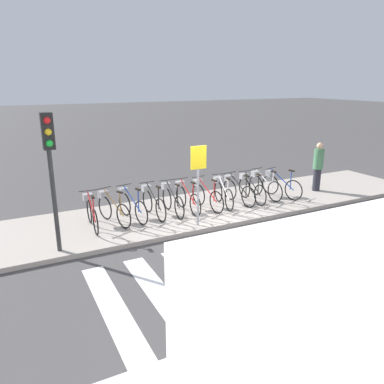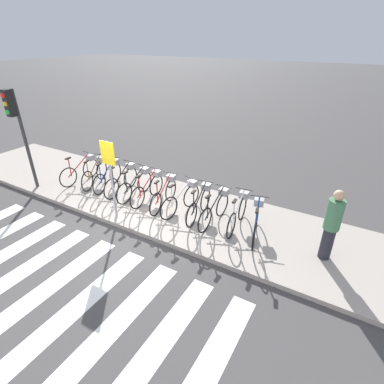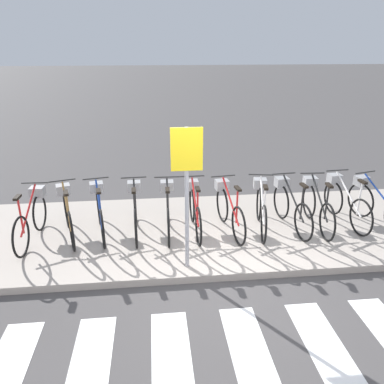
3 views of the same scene
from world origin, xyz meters
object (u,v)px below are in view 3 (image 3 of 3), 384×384
at_px(parked_bicycle_7, 261,206).
at_px(parked_bicycle_11, 376,202).
at_px(parked_bicycle_5, 194,208).
at_px(parked_bicycle_9, 316,204).
at_px(parked_bicycle_3, 135,209).
at_px(parked_bicycle_4, 168,209).
at_px(parked_bicycle_8, 290,204).
at_px(parked_bicycle_1, 67,213).
at_px(parked_bicycle_2, 100,210).
at_px(parked_bicycle_10, 344,200).
at_px(parked_bicycle_0, 32,216).
at_px(sign_post, 187,176).
at_px(parked_bicycle_6, 228,207).

relative_size(parked_bicycle_7, parked_bicycle_11, 1.01).
xyz_separation_m(parked_bicycle_5, parked_bicycle_9, (2.26, -0.06, 0.00)).
relative_size(parked_bicycle_3, parked_bicycle_7, 1.01).
relative_size(parked_bicycle_4, parked_bicycle_9, 1.00).
height_order(parked_bicycle_5, parked_bicycle_8, same).
height_order(parked_bicycle_3, parked_bicycle_9, same).
bearing_deg(parked_bicycle_11, parked_bicycle_9, 177.50).
bearing_deg(parked_bicycle_3, parked_bicycle_9, -1.81).
relative_size(parked_bicycle_1, parked_bicycle_2, 0.98).
distance_m(parked_bicycle_1, parked_bicycle_3, 1.18).
relative_size(parked_bicycle_1, parked_bicycle_11, 0.99).
distance_m(parked_bicycle_7, parked_bicycle_10, 1.64).
bearing_deg(parked_bicycle_9, parked_bicycle_8, 175.92).
relative_size(parked_bicycle_5, parked_bicycle_7, 1.01).
relative_size(parked_bicycle_0, parked_bicycle_10, 1.00).
xyz_separation_m(parked_bicycle_1, sign_post, (1.99, -1.23, 1.03)).
bearing_deg(sign_post, parked_bicycle_6, 53.38).
relative_size(parked_bicycle_3, parked_bicycle_11, 1.03).
height_order(parked_bicycle_9, sign_post, sign_post).
bearing_deg(parked_bicycle_2, parked_bicycle_9, -1.96).
relative_size(parked_bicycle_1, parked_bicycle_4, 0.96).
distance_m(parked_bicycle_5, parked_bicycle_10, 2.85).
height_order(parked_bicycle_2, sign_post, sign_post).
relative_size(parked_bicycle_2, parked_bicycle_7, 1.00).
relative_size(parked_bicycle_1, parked_bicycle_6, 0.97).
distance_m(parked_bicycle_4, parked_bicycle_8, 2.24).
distance_m(parked_bicycle_1, sign_post, 2.56).
height_order(parked_bicycle_0, parked_bicycle_3, same).
xyz_separation_m(parked_bicycle_3, parked_bicycle_9, (3.31, -0.10, 0.00)).
bearing_deg(parked_bicycle_0, parked_bicycle_11, -0.50).
distance_m(parked_bicycle_0, parked_bicycle_2, 1.13).
xyz_separation_m(parked_bicycle_6, parked_bicycle_9, (1.64, -0.02, 0.00)).
bearing_deg(parked_bicycle_3, parked_bicycle_4, -3.76).
distance_m(parked_bicycle_8, parked_bicycle_10, 1.09).
relative_size(parked_bicycle_5, parked_bicycle_8, 1.00).
height_order(parked_bicycle_2, parked_bicycle_7, same).
bearing_deg(parked_bicycle_4, parked_bicycle_2, 176.78).
bearing_deg(parked_bicycle_6, parked_bicycle_3, 176.92).
bearing_deg(parked_bicycle_7, parked_bicycle_4, 178.32).
relative_size(parked_bicycle_11, sign_post, 0.72).
distance_m(parked_bicycle_3, parked_bicycle_6, 1.67).
relative_size(parked_bicycle_5, parked_bicycle_11, 1.03).
xyz_separation_m(parked_bicycle_4, parked_bicycle_9, (2.74, -0.07, 0.00)).
xyz_separation_m(parked_bicycle_1, parked_bicycle_10, (5.09, 0.02, 0.00)).
bearing_deg(parked_bicycle_1, parked_bicycle_3, 0.68).
distance_m(parked_bicycle_2, parked_bicycle_11, 5.08).
bearing_deg(parked_bicycle_8, parked_bicycle_7, -178.13).
distance_m(parked_bicycle_5, parked_bicycle_9, 2.26).
bearing_deg(parked_bicycle_1, parked_bicycle_7, -1.23).
bearing_deg(parked_bicycle_5, parked_bicycle_7, -2.25).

